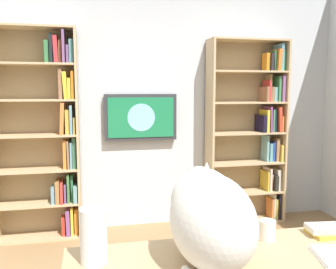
# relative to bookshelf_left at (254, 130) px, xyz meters

# --- Properties ---
(wall_back) EXTENTS (4.52, 0.06, 2.70)m
(wall_back) POSITION_rel_bookshelf_left_xyz_m (1.21, -0.17, 0.31)
(wall_back) COLOR silver
(wall_back) RESTS_ON ground
(bookshelf_left) EXTENTS (0.88, 0.28, 2.04)m
(bookshelf_left) POSITION_rel_bookshelf_left_xyz_m (0.00, 0.00, 0.00)
(bookshelf_left) COLOR tan
(bookshelf_left) RESTS_ON ground
(bookshelf_right) EXTENTS (0.82, 0.28, 2.09)m
(bookshelf_right) POSITION_rel_bookshelf_left_xyz_m (2.22, 0.00, 0.01)
(bookshelf_right) COLOR tan
(bookshelf_right) RESTS_ON ground
(wall_mounted_tv) EXTENTS (0.77, 0.07, 0.49)m
(wall_mounted_tv) POSITION_rel_bookshelf_left_xyz_m (1.27, -0.08, 0.16)
(wall_mounted_tv) COLOR #333338
(cat) EXTENTS (0.33, 0.64, 0.39)m
(cat) POSITION_rel_bookshelf_left_xyz_m (1.34, 2.39, -0.07)
(cat) COLOR white
(cat) RESTS_ON desk
(paper_towel_roll) EXTENTS (0.11, 0.11, 0.23)m
(paper_towel_roll) POSITION_rel_bookshelf_left_xyz_m (1.80, 2.29, -0.16)
(paper_towel_roll) COLOR white
(paper_towel_roll) RESTS_ON desk
(coffee_mug) EXTENTS (0.08, 0.08, 0.10)m
(coffee_mug) POSITION_rel_bookshelf_left_xyz_m (0.99, 2.23, -0.22)
(coffee_mug) COLOR white
(coffee_mug) RESTS_ON desk
(desk_book_stack) EXTENTS (0.19, 0.14, 0.05)m
(desk_book_stack) POSITION_rel_bookshelf_left_xyz_m (0.68, 2.24, -0.25)
(desk_book_stack) COLOR gold
(desk_book_stack) RESTS_ON desk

